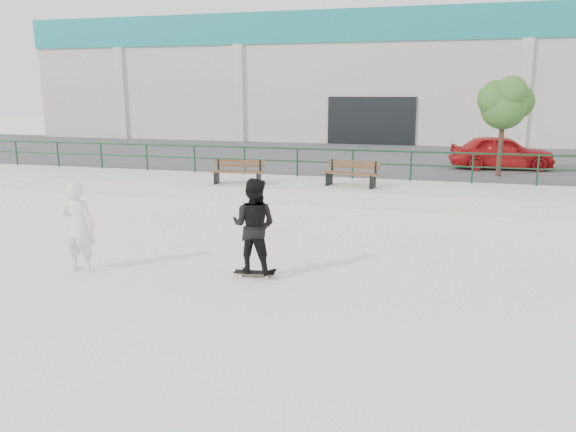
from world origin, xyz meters
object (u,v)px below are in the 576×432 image
(seated_skater, at_px, (79,227))
(bench_right, at_px, (351,174))
(skateboard, at_px, (255,273))
(standing_skater, at_px, (254,226))
(tree, at_px, (505,102))
(red_car, at_px, (501,152))
(bench_left, at_px, (238,172))

(seated_skater, bearing_deg, bench_right, -117.36)
(skateboard, relative_size, standing_skater, 0.44)
(bench_right, bearing_deg, tree, 48.03)
(bench_right, distance_m, tree, 6.41)
(red_car, bearing_deg, bench_right, 131.84)
(bench_left, bearing_deg, red_car, 30.27)
(red_car, bearing_deg, standing_skater, 150.96)
(bench_left, distance_m, tree, 9.71)
(bench_right, xyz_separation_m, red_car, (5.04, 5.70, 0.26))
(red_car, bearing_deg, bench_left, 118.77)
(bench_left, height_order, tree, tree)
(tree, bearing_deg, seated_skater, -125.96)
(bench_right, relative_size, seated_skater, 1.02)
(seated_skater, bearing_deg, standing_skater, -172.62)
(bench_left, height_order, red_car, red_car)
(tree, bearing_deg, bench_right, -143.27)
(bench_right, height_order, standing_skater, standing_skater)
(bench_right, relative_size, red_car, 0.47)
(tree, relative_size, standing_skater, 1.93)
(bench_left, bearing_deg, bench_right, 2.80)
(bench_left, distance_m, red_car, 10.72)
(seated_skater, bearing_deg, tree, -128.21)
(bench_left, xyz_separation_m, skateboard, (3.09, -7.50, -0.82))
(tree, height_order, seated_skater, tree)
(standing_skater, xyz_separation_m, seated_skater, (-3.42, -0.58, -0.10))
(red_car, height_order, standing_skater, standing_skater)
(tree, bearing_deg, red_car, 83.90)
(bench_right, relative_size, standing_skater, 1.01)
(bench_left, height_order, bench_right, bench_right)
(skateboard, bearing_deg, tree, 57.74)
(bench_right, xyz_separation_m, seated_skater, (-4.03, -8.60, -0.00))
(tree, height_order, red_car, tree)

